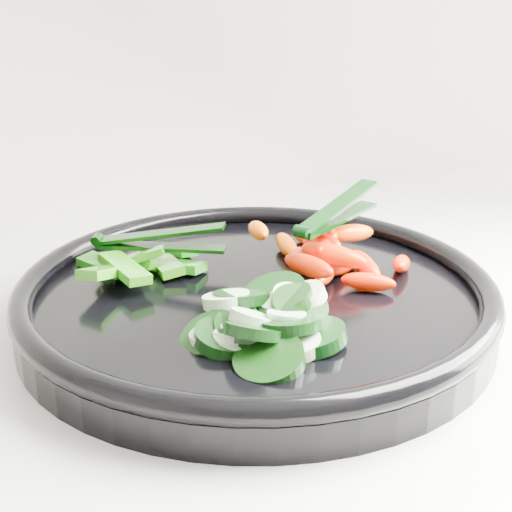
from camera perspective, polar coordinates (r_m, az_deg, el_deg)
name	(u,v)px	position (r m, az deg, el deg)	size (l,w,h in m)	color
veggie_tray	(256,297)	(0.56, 0.00, -3.29)	(0.44, 0.44, 0.04)	black
cucumber_pile	(258,324)	(0.49, 0.17, -5.45)	(0.12, 0.14, 0.04)	black
carrot_pile	(327,252)	(0.60, 5.72, 0.35)	(0.14, 0.15, 0.05)	#FF3900
pepper_pile	(140,266)	(0.60, -9.30, -0.78)	(0.11, 0.10, 0.04)	#206B0A
tong_carrot	(336,213)	(0.59, 6.39, 3.40)	(0.11, 0.07, 0.02)	black
tong_pepper	(156,240)	(0.60, -7.99, 1.25)	(0.11, 0.07, 0.02)	black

